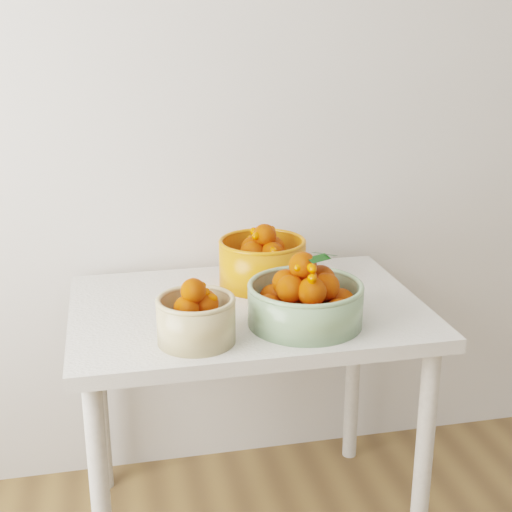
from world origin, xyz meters
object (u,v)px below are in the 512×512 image
at_px(bowl_green, 306,300).
at_px(bowl_orange, 262,261).
at_px(table, 248,335).
at_px(bowl_cream, 196,317).

bearing_deg(bowl_green, bowl_orange, 98.51).
xyz_separation_m(table, bowl_cream, (-0.18, -0.22, 0.16)).
bearing_deg(bowl_orange, bowl_green, -81.49).
bearing_deg(bowl_orange, bowl_cream, -124.45).
relative_size(table, bowl_green, 3.13).
relative_size(table, bowl_cream, 4.12).
xyz_separation_m(table, bowl_orange, (0.08, 0.15, 0.17)).
distance_m(bowl_green, bowl_orange, 0.32).
xyz_separation_m(bowl_green, bowl_orange, (-0.05, 0.32, 0.01)).
distance_m(bowl_cream, bowl_orange, 0.45).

